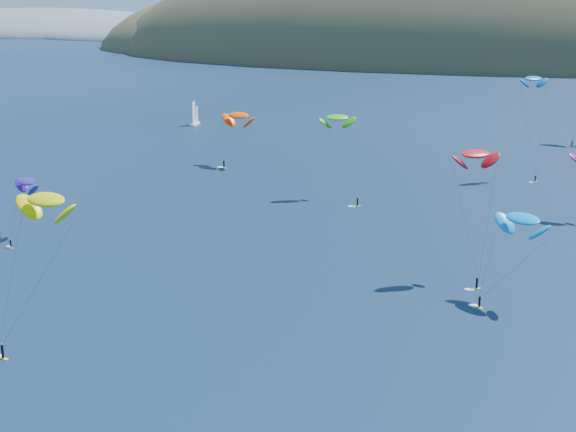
% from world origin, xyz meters
% --- Properties ---
extents(island, '(730.00, 300.00, 210.00)m').
position_xyz_m(island, '(39.40, 562.36, -10.74)').
color(island, '#3D3526').
rests_on(island, ground).
extents(headland, '(460.00, 250.00, 60.00)m').
position_xyz_m(headland, '(-445.26, 750.08, -3.36)').
color(headland, slate).
rests_on(headland, ground).
extents(sailboat, '(7.59, 6.59, 9.53)m').
position_xyz_m(sailboat, '(-85.20, 216.41, 0.86)').
color(sailboat, white).
rests_on(sailboat, ground).
extents(kitesurfer_1, '(11.75, 10.12, 16.63)m').
position_xyz_m(kitesurfer_1, '(-49.04, 157.13, 13.64)').
color(kitesurfer_1, yellow).
rests_on(kitesurfer_1, ground).
extents(kitesurfer_2, '(10.69, 11.11, 22.80)m').
position_xyz_m(kitesurfer_2, '(-37.16, 41.77, 20.03)').
color(kitesurfer_2, yellow).
rests_on(kitesurfer_2, ground).
extents(kitesurfer_3, '(11.98, 12.61, 20.68)m').
position_xyz_m(kitesurfer_3, '(-16.34, 130.73, 18.32)').
color(kitesurfer_3, yellow).
rests_on(kitesurfer_3, ground).
extents(kitesurfer_4, '(8.22, 9.52, 27.30)m').
position_xyz_m(kitesurfer_4, '(26.99, 162.08, 25.11)').
color(kitesurfer_4, yellow).
rests_on(kitesurfer_4, ground).
extents(kitesurfer_5, '(11.07, 9.81, 15.74)m').
position_xyz_m(kitesurfer_5, '(24.12, 73.60, 13.15)').
color(kitesurfer_5, yellow).
rests_on(kitesurfer_5, ground).
extents(kitesurfer_9, '(8.79, 10.87, 23.11)m').
position_xyz_m(kitesurfer_9, '(16.33, 83.33, 20.79)').
color(kitesurfer_9, yellow).
rests_on(kitesurfer_9, ground).
extents(kitesurfer_10, '(8.62, 14.14, 12.58)m').
position_xyz_m(kitesurfer_10, '(-69.01, 85.94, 10.35)').
color(kitesurfer_10, yellow).
rests_on(kitesurfer_10, ground).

